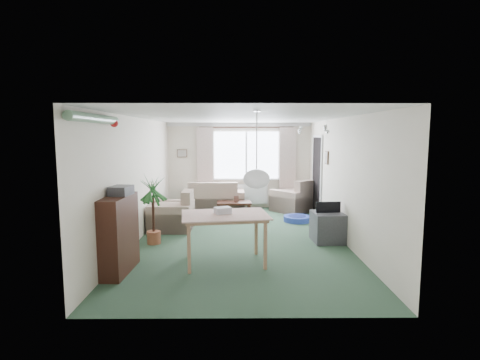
{
  "coord_description": "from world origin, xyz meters",
  "views": [
    {
      "loc": [
        -0.06,
        -7.27,
        2.07
      ],
      "look_at": [
        0.0,
        0.3,
        1.15
      ],
      "focal_mm": 28.0,
      "sensor_mm": 36.0,
      "label": 1
    }
  ],
  "objects_px": {
    "sofa": "(213,196)",
    "pet_bed": "(297,219)",
    "coffee_table": "(234,209)",
    "bookshelf": "(119,234)",
    "tv_cube": "(328,227)",
    "armchair_left": "(172,210)",
    "armchair_corner": "(294,195)",
    "dining_table": "(225,239)",
    "houseplant": "(153,210)"
  },
  "relations": [
    {
      "from": "sofa",
      "to": "pet_bed",
      "type": "height_order",
      "value": "sofa"
    },
    {
      "from": "coffee_table",
      "to": "bookshelf",
      "type": "height_order",
      "value": "bookshelf"
    },
    {
      "from": "pet_bed",
      "to": "tv_cube",
      "type": "bearing_deg",
      "value": -79.33
    },
    {
      "from": "tv_cube",
      "to": "sofa",
      "type": "bearing_deg",
      "value": 126.28
    },
    {
      "from": "armchair_left",
      "to": "bookshelf",
      "type": "distance_m",
      "value": 2.62
    },
    {
      "from": "tv_cube",
      "to": "pet_bed",
      "type": "distance_m",
      "value": 1.74
    },
    {
      "from": "armchair_corner",
      "to": "tv_cube",
      "type": "relative_size",
      "value": 1.55
    },
    {
      "from": "sofa",
      "to": "bookshelf",
      "type": "distance_m",
      "value": 4.68
    },
    {
      "from": "sofa",
      "to": "dining_table",
      "type": "distance_m",
      "value": 4.19
    },
    {
      "from": "sofa",
      "to": "dining_table",
      "type": "bearing_deg",
      "value": 95.07
    },
    {
      "from": "coffee_table",
      "to": "armchair_corner",
      "type": "bearing_deg",
      "value": 23.52
    },
    {
      "from": "coffee_table",
      "to": "houseplant",
      "type": "distance_m",
      "value": 2.81
    },
    {
      "from": "armchair_left",
      "to": "bookshelf",
      "type": "xyz_separation_m",
      "value": [
        -0.34,
        -2.59,
        0.15
      ]
    },
    {
      "from": "bookshelf",
      "to": "houseplant",
      "type": "bearing_deg",
      "value": 85.49
    },
    {
      "from": "houseplant",
      "to": "coffee_table",
      "type": "bearing_deg",
      "value": 56.97
    },
    {
      "from": "bookshelf",
      "to": "armchair_left",
      "type": "bearing_deg",
      "value": 85.3
    },
    {
      "from": "armchair_left",
      "to": "dining_table",
      "type": "bearing_deg",
      "value": 30.24
    },
    {
      "from": "coffee_table",
      "to": "houseplant",
      "type": "xyz_separation_m",
      "value": [
        -1.51,
        -2.32,
        0.45
      ]
    },
    {
      "from": "coffee_table",
      "to": "houseplant",
      "type": "height_order",
      "value": "houseplant"
    },
    {
      "from": "sofa",
      "to": "houseplant",
      "type": "bearing_deg",
      "value": 71.66
    },
    {
      "from": "armchair_corner",
      "to": "tv_cube",
      "type": "xyz_separation_m",
      "value": [
        0.22,
        -2.91,
        -0.15
      ]
    },
    {
      "from": "pet_bed",
      "to": "houseplant",
      "type": "bearing_deg",
      "value": -149.09
    },
    {
      "from": "armchair_corner",
      "to": "pet_bed",
      "type": "height_order",
      "value": "armchair_corner"
    },
    {
      "from": "bookshelf",
      "to": "pet_bed",
      "type": "bearing_deg",
      "value": 48.47
    },
    {
      "from": "houseplant",
      "to": "tv_cube",
      "type": "relative_size",
      "value": 2.05
    },
    {
      "from": "sofa",
      "to": "pet_bed",
      "type": "bearing_deg",
      "value": 148.21
    },
    {
      "from": "armchair_left",
      "to": "dining_table",
      "type": "xyz_separation_m",
      "value": [
        1.25,
        -2.22,
        -0.03
      ]
    },
    {
      "from": "sofa",
      "to": "armchair_left",
      "type": "height_order",
      "value": "armchair_left"
    },
    {
      "from": "bookshelf",
      "to": "pet_bed",
      "type": "xyz_separation_m",
      "value": [
        3.22,
        3.3,
        -0.52
      ]
    },
    {
      "from": "bookshelf",
      "to": "houseplant",
      "type": "height_order",
      "value": "houseplant"
    },
    {
      "from": "sofa",
      "to": "armchair_corner",
      "type": "distance_m",
      "value": 2.18
    },
    {
      "from": "bookshelf",
      "to": "pet_bed",
      "type": "height_order",
      "value": "bookshelf"
    },
    {
      "from": "armchair_corner",
      "to": "bookshelf",
      "type": "relative_size",
      "value": 0.84
    },
    {
      "from": "bookshelf",
      "to": "dining_table",
      "type": "distance_m",
      "value": 1.64
    },
    {
      "from": "bookshelf",
      "to": "dining_table",
      "type": "bearing_deg",
      "value": 16.06
    },
    {
      "from": "dining_table",
      "to": "armchair_corner",
      "type": "bearing_deg",
      "value": 67.32
    },
    {
      "from": "bookshelf",
      "to": "dining_table",
      "type": "xyz_separation_m",
      "value": [
        1.59,
        0.37,
        -0.19
      ]
    },
    {
      "from": "sofa",
      "to": "armchair_left",
      "type": "distance_m",
      "value": 2.1
    },
    {
      "from": "sofa",
      "to": "dining_table",
      "type": "height_order",
      "value": "sofa"
    },
    {
      "from": "armchair_corner",
      "to": "armchair_left",
      "type": "xyz_separation_m",
      "value": [
        -2.98,
        -1.92,
        -0.01
      ]
    },
    {
      "from": "sofa",
      "to": "tv_cube",
      "type": "distance_m",
      "value": 3.79
    },
    {
      "from": "coffee_table",
      "to": "tv_cube",
      "type": "bearing_deg",
      "value": -50.17
    },
    {
      "from": "houseplant",
      "to": "dining_table",
      "type": "height_order",
      "value": "houseplant"
    },
    {
      "from": "houseplant",
      "to": "pet_bed",
      "type": "distance_m",
      "value": 3.58
    },
    {
      "from": "bookshelf",
      "to": "tv_cube",
      "type": "bearing_deg",
      "value": 27.16
    },
    {
      "from": "houseplant",
      "to": "armchair_left",
      "type": "bearing_deg",
      "value": 82.27
    },
    {
      "from": "armchair_corner",
      "to": "coffee_table",
      "type": "height_order",
      "value": "armchair_corner"
    },
    {
      "from": "houseplant",
      "to": "tv_cube",
      "type": "xyz_separation_m",
      "value": [
        3.35,
        0.12,
        -0.36
      ]
    },
    {
      "from": "armchair_corner",
      "to": "pet_bed",
      "type": "relative_size",
      "value": 1.51
    },
    {
      "from": "bookshelf",
      "to": "dining_table",
      "type": "height_order",
      "value": "bookshelf"
    }
  ]
}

